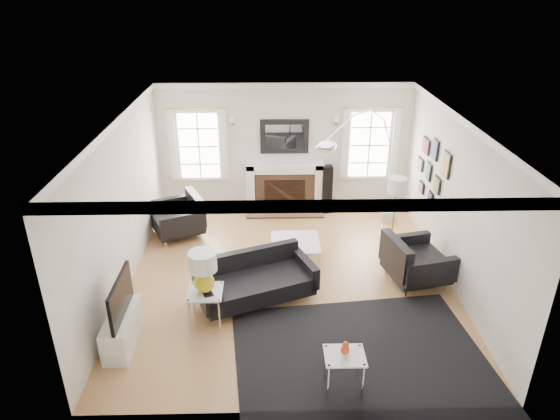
{
  "coord_description": "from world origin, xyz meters",
  "views": [
    {
      "loc": [
        -0.34,
        -7.43,
        4.81
      ],
      "look_at": [
        -0.16,
        0.3,
        1.16
      ],
      "focal_mm": 32.0,
      "sensor_mm": 36.0,
      "label": 1
    }
  ],
  "objects_px": {
    "sofa": "(254,280)",
    "arc_floor_lamp": "(360,168)",
    "fireplace": "(285,187)",
    "armchair_left": "(180,218)",
    "armchair_right": "(413,262)",
    "coffee_table": "(295,243)",
    "gourd_lamp": "(203,269)"
  },
  "relations": [
    {
      "from": "fireplace",
      "to": "coffee_table",
      "type": "distance_m",
      "value": 2.24
    },
    {
      "from": "armchair_left",
      "to": "sofa",
      "type": "bearing_deg",
      "value": -55.53
    },
    {
      "from": "sofa",
      "to": "gourd_lamp",
      "type": "xyz_separation_m",
      "value": [
        -0.71,
        -0.63,
        0.62
      ]
    },
    {
      "from": "coffee_table",
      "to": "sofa",
      "type": "bearing_deg",
      "value": -121.6
    },
    {
      "from": "gourd_lamp",
      "to": "arc_floor_lamp",
      "type": "height_order",
      "value": "arc_floor_lamp"
    },
    {
      "from": "sofa",
      "to": "gourd_lamp",
      "type": "bearing_deg",
      "value": -138.44
    },
    {
      "from": "armchair_left",
      "to": "gourd_lamp",
      "type": "height_order",
      "value": "gourd_lamp"
    },
    {
      "from": "armchair_left",
      "to": "armchair_right",
      "type": "distance_m",
      "value": 4.61
    },
    {
      "from": "sofa",
      "to": "gourd_lamp",
      "type": "relative_size",
      "value": 3.14
    },
    {
      "from": "armchair_right",
      "to": "gourd_lamp",
      "type": "relative_size",
      "value": 1.88
    },
    {
      "from": "fireplace",
      "to": "armchair_left",
      "type": "distance_m",
      "value": 2.44
    },
    {
      "from": "coffee_table",
      "to": "armchair_right",
      "type": "bearing_deg",
      "value": -21.56
    },
    {
      "from": "sofa",
      "to": "coffee_table",
      "type": "height_order",
      "value": "sofa"
    },
    {
      "from": "sofa",
      "to": "armchair_right",
      "type": "height_order",
      "value": "armchair_right"
    },
    {
      "from": "fireplace",
      "to": "gourd_lamp",
      "type": "xyz_separation_m",
      "value": [
        -1.31,
        -4.04,
        0.41
      ]
    },
    {
      "from": "sofa",
      "to": "coffee_table",
      "type": "distance_m",
      "value": 1.39
    },
    {
      "from": "armchair_right",
      "to": "coffee_table",
      "type": "xyz_separation_m",
      "value": [
        -1.96,
        0.78,
        -0.04
      ]
    },
    {
      "from": "fireplace",
      "to": "sofa",
      "type": "height_order",
      "value": "fireplace"
    },
    {
      "from": "gourd_lamp",
      "to": "arc_floor_lamp",
      "type": "bearing_deg",
      "value": 46.44
    },
    {
      "from": "armchair_right",
      "to": "coffee_table",
      "type": "height_order",
      "value": "armchair_right"
    },
    {
      "from": "sofa",
      "to": "arc_floor_lamp",
      "type": "xyz_separation_m",
      "value": [
        2.03,
        2.25,
        1.09
      ]
    },
    {
      "from": "coffee_table",
      "to": "armchair_left",
      "type": "bearing_deg",
      "value": 154.85
    },
    {
      "from": "armchair_right",
      "to": "coffee_table",
      "type": "relative_size",
      "value": 1.4
    },
    {
      "from": "sofa",
      "to": "armchair_left",
      "type": "height_order",
      "value": "armchair_left"
    },
    {
      "from": "armchair_left",
      "to": "armchair_right",
      "type": "bearing_deg",
      "value": -23.51
    },
    {
      "from": "armchair_left",
      "to": "arc_floor_lamp",
      "type": "relative_size",
      "value": 0.49
    },
    {
      "from": "arc_floor_lamp",
      "to": "coffee_table",
      "type": "bearing_deg",
      "value": -140.59
    },
    {
      "from": "armchair_left",
      "to": "gourd_lamp",
      "type": "xyz_separation_m",
      "value": [
        0.83,
        -2.87,
        0.57
      ]
    },
    {
      "from": "fireplace",
      "to": "armchair_right",
      "type": "bearing_deg",
      "value": -55.17
    },
    {
      "from": "fireplace",
      "to": "sofa",
      "type": "relative_size",
      "value": 0.82
    },
    {
      "from": "fireplace",
      "to": "armchair_left",
      "type": "height_order",
      "value": "fireplace"
    },
    {
      "from": "armchair_right",
      "to": "sofa",
      "type": "bearing_deg",
      "value": -171.44
    }
  ]
}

